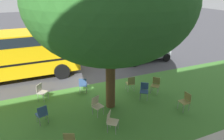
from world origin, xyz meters
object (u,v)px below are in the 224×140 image
object	(u,v)px
chair_3	(131,83)
chair_4	(156,84)
street_tree	(110,3)
chair_1	(42,113)
chair_6	(144,90)
chair_2	(97,104)
chair_9	(83,84)
parked_car	(146,50)
chair_7	(41,91)
chair_5	(186,100)
chair_8	(111,120)

from	to	relation	value
chair_3	chair_4	world-z (taller)	same
street_tree	chair_3	bearing A→B (deg)	-148.65
chair_1	chair_6	world-z (taller)	same
chair_2	chair_3	distance (m)	2.78
chair_1	chair_2	size ratio (longest dim) A/B	1.00
chair_1	chair_9	size ratio (longest dim) A/B	1.00
parked_car	chair_3	bearing A→B (deg)	49.75
chair_6	chair_9	bearing A→B (deg)	-33.39
chair_1	chair_7	distance (m)	2.04
chair_3	parked_car	xyz separation A→B (m)	(-3.39, -4.00, 0.32)
chair_1	chair_5	world-z (taller)	same
chair_7	parked_car	xyz separation A→B (m)	(-8.02, -3.09, 0.32)
chair_5	chair_8	xyz separation A→B (m)	(3.77, 0.05, 0.00)
street_tree	chair_8	size ratio (longest dim) A/B	8.31
chair_6	parked_car	xyz separation A→B (m)	(-3.12, -4.99, 0.32)
chair_4	parked_car	xyz separation A→B (m)	(-2.21, -4.68, 0.32)
chair_2	chair_8	size ratio (longest dim) A/B	1.00
chair_5	chair_2	bearing A→B (deg)	-17.53
chair_2	chair_6	bearing A→B (deg)	-171.96
chair_6	chair_8	size ratio (longest dim) A/B	1.00
chair_1	chair_8	xyz separation A→B (m)	(-2.50, 1.53, 0.00)
chair_4	street_tree	bearing A→B (deg)	6.01
chair_1	chair_4	distance (m)	5.95
chair_2	parked_car	size ratio (longest dim) A/B	0.24
street_tree	chair_8	world-z (taller)	street_tree
chair_4	chair_5	bearing A→B (deg)	100.04
chair_5	chair_6	world-z (taller)	same
chair_1	chair_7	xyz separation A→B (m)	(-0.12, -2.04, 0.00)
parked_car	chair_8	bearing A→B (deg)	49.74
chair_8	chair_9	xyz separation A→B (m)	(0.22, -3.48, 0.00)
chair_3	chair_9	world-z (taller)	same
chair_8	chair_7	bearing A→B (deg)	-56.34
chair_5	chair_8	size ratio (longest dim) A/B	1.00
chair_2	parked_car	xyz separation A→B (m)	(-5.81, -5.37, 0.32)
chair_8	chair_9	distance (m)	3.49
street_tree	chair_3	world-z (taller)	street_tree
chair_7	parked_car	bearing A→B (deg)	-158.91
chair_1	street_tree	bearing A→B (deg)	-177.04
chair_7	chair_3	bearing A→B (deg)	168.90
chair_2	chair_9	world-z (taller)	same
chair_5	chair_8	distance (m)	3.78
chair_4	chair_9	xyz separation A→B (m)	(3.65, -1.50, 0.00)
chair_6	chair_8	bearing A→B (deg)	33.52
chair_3	chair_4	distance (m)	1.36
street_tree	chair_7	size ratio (longest dim) A/B	8.31
street_tree	chair_8	xyz separation A→B (m)	(0.67, 1.69, -4.29)
chair_2	chair_3	xyz separation A→B (m)	(-2.42, -1.37, 0.00)
street_tree	chair_5	size ratio (longest dim) A/B	8.31
chair_4	chair_8	bearing A→B (deg)	30.04
chair_1	chair_5	size ratio (longest dim) A/B	1.00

